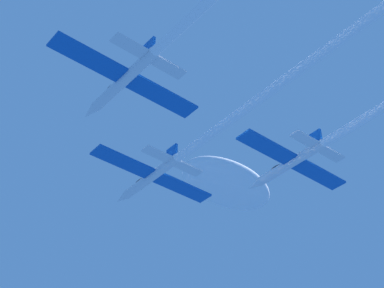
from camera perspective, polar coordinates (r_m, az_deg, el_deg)
jet_lead at (r=84.12m, az=2.57°, el=1.59°), size 21.07×59.80×3.49m
jet_left_wing at (r=69.23m, az=0.98°, el=12.67°), size 21.07×58.67×3.49m
jet_right_wing at (r=86.43m, az=16.77°, el=2.96°), size 21.07×59.58×3.49m
cloud_wispy at (r=160.49m, az=3.27°, el=-3.74°), size 27.75×15.26×9.71m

